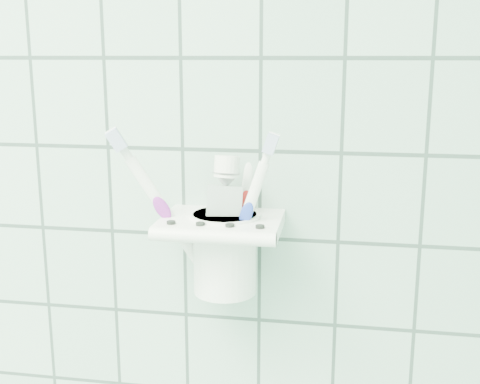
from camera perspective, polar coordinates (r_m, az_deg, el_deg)
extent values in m
cube|color=white|center=(0.73, -1.17, -2.98)|extent=(0.06, 0.02, 0.04)
cube|color=white|center=(0.69, -1.75, -3.02)|extent=(0.14, 0.10, 0.02)
cylinder|color=white|center=(0.65, -2.66, -4.27)|extent=(0.14, 0.02, 0.02)
cylinder|color=black|center=(0.67, -6.55, -2.94)|extent=(0.01, 0.01, 0.00)
cylinder|color=black|center=(0.66, -3.79, -3.08)|extent=(0.01, 0.01, 0.00)
cylinder|color=black|center=(0.65, -0.97, -3.22)|extent=(0.01, 0.01, 0.00)
cylinder|color=black|center=(0.65, 1.91, -3.36)|extent=(0.01, 0.01, 0.00)
cylinder|color=white|center=(0.71, -1.43, -5.80)|extent=(0.07, 0.07, 0.10)
cylinder|color=white|center=(0.70, -1.45, -2.30)|extent=(0.08, 0.08, 0.01)
cylinder|color=black|center=(0.70, -1.45, -2.23)|extent=(0.07, 0.07, 0.00)
cylinder|color=white|center=(0.70, -2.82, -1.66)|extent=(0.10, 0.05, 0.16)
cylinder|color=white|center=(0.69, -2.91, 6.37)|extent=(0.02, 0.02, 0.03)
cube|color=silver|center=(0.68, -3.04, 7.56)|extent=(0.03, 0.02, 0.03)
cube|color=white|center=(0.69, -2.90, 7.62)|extent=(0.03, 0.01, 0.03)
ellipsoid|color=purple|center=(0.69, -2.94, -0.08)|extent=(0.03, 0.01, 0.03)
cylinder|color=white|center=(0.70, -0.79, -2.52)|extent=(0.03, 0.06, 0.15)
cylinder|color=white|center=(0.69, -0.81, 4.54)|extent=(0.01, 0.02, 0.02)
cube|color=silver|center=(0.68, -0.90, 5.58)|extent=(0.02, 0.02, 0.02)
cube|color=white|center=(0.69, -0.80, 5.64)|extent=(0.02, 0.01, 0.03)
ellipsoid|color=red|center=(0.69, -0.87, -1.14)|extent=(0.02, 0.02, 0.03)
cylinder|color=white|center=(0.68, -1.90, -2.94)|extent=(0.06, 0.01, 0.15)
cylinder|color=white|center=(0.66, -1.96, 4.45)|extent=(0.01, 0.01, 0.02)
cube|color=silver|center=(0.66, -2.07, 5.54)|extent=(0.02, 0.01, 0.02)
cube|color=white|center=(0.66, -1.95, 5.61)|extent=(0.02, 0.01, 0.03)
ellipsoid|color=#1E38A5|center=(0.67, -2.01, -1.50)|extent=(0.02, 0.01, 0.03)
cube|color=silver|center=(0.69, -1.99, -4.35)|extent=(0.05, 0.03, 0.12)
cube|color=silver|center=(0.71, -1.96, -8.77)|extent=(0.05, 0.01, 0.01)
cone|color=silver|center=(0.67, -2.03, 0.96)|extent=(0.04, 0.04, 0.02)
cylinder|color=white|center=(0.67, -2.05, 2.27)|extent=(0.03, 0.04, 0.03)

